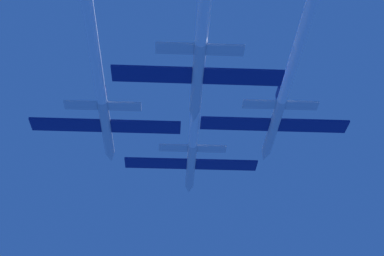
% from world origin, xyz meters
% --- Properties ---
extents(jet_lead, '(20.05, 72.16, 3.32)m').
position_xyz_m(jet_lead, '(0.92, -22.33, 0.25)').
color(jet_lead, silver).
extents(jet_left_wing, '(20.05, 65.63, 3.32)m').
position_xyz_m(jet_left_wing, '(-11.01, -29.93, -0.30)').
color(jet_left_wing, silver).
extents(jet_right_wing, '(20.05, 74.36, 3.32)m').
position_xyz_m(jet_right_wing, '(11.70, -34.47, 0.20)').
color(jet_right_wing, silver).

